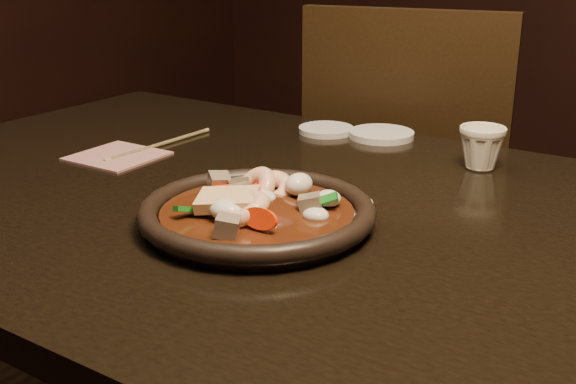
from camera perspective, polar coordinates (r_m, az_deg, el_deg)
The scene contains 10 objects.
table at distance 1.03m, azimuth 2.61°, elevation -5.32°, with size 1.60×0.90×0.75m.
chair at distance 1.72m, azimuth 9.67°, elevation -0.45°, with size 0.55×0.55×0.97m.
plate at distance 0.94m, azimuth -2.45°, elevation -1.73°, with size 0.31×0.31×0.03m.
stirfry at distance 0.94m, azimuth -2.46°, elevation -1.15°, with size 0.20×0.22×0.07m.
soy_dish at distance 0.99m, azimuth 3.55°, elevation -1.21°, with size 0.11×0.11×0.02m, color silver.
saucer_left at distance 1.40m, azimuth 3.03°, elevation 4.94°, with size 0.11×0.11×0.01m, color silver.
saucer_right at distance 1.38m, azimuth 7.39°, elevation 4.54°, with size 0.12×0.12×0.01m, color silver.
tea_cup at distance 1.21m, azimuth 15.05°, elevation 3.51°, with size 0.08×0.07×0.08m, color white.
chopsticks at distance 1.33m, azimuth -10.07°, elevation 3.72°, with size 0.02×0.26×0.01m.
napkin at distance 1.28m, azimuth -13.32°, elevation 2.78°, with size 0.14×0.14×0.00m, color #B1716D.
Camera 1 is at (0.48, -0.81, 1.11)m, focal length 45.00 mm.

